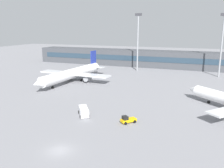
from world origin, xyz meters
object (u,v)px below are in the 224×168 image
baggage_tug_yellow (128,120)px  floodlight_tower_east (222,41)px  service_van_white (84,111)px  airplane_mid (72,74)px  floodlight_tower_west (138,38)px

baggage_tug_yellow → floodlight_tower_east: (21.18, 65.91, 14.94)m
floodlight_tower_east → baggage_tug_yellow: bearing=-107.8°
baggage_tug_yellow → service_van_white: 11.66m
airplane_mid → floodlight_tower_east: (55.20, 32.70, 12.37)m
airplane_mid → floodlight_tower_east: bearing=30.6°
airplane_mid → floodlight_tower_west: 41.22m
baggage_tug_yellow → floodlight_tower_west: bearing=104.0°
service_van_white → airplane_mid: bearing=124.5°
airplane_mid → floodlight_tower_west: bearing=64.4°
airplane_mid → baggage_tug_yellow: size_ratio=12.16×
floodlight_tower_east → airplane_mid: bearing=-149.4°
baggage_tug_yellow → service_van_white: (-11.64, 0.60, 0.31)m
baggage_tug_yellow → airplane_mid: bearing=135.7°
airplane_mid → floodlight_tower_east: size_ratio=1.63×
service_van_white → floodlight_tower_west: 69.78m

